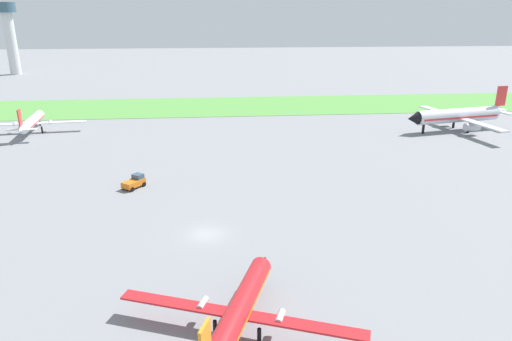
{
  "coord_description": "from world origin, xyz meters",
  "views": [
    {
      "loc": [
        1.5,
        -51.16,
        25.94
      ],
      "look_at": [
        7.47,
        14.63,
        3.0
      ],
      "focal_mm": 32.38,
      "sensor_mm": 36.0,
      "label": 1
    }
  ],
  "objects": [
    {
      "name": "ground_plane",
      "position": [
        0.0,
        0.0,
        0.0
      ],
      "size": [
        600.0,
        600.0,
        0.0
      ],
      "primitive_type": "plane",
      "color": "gray"
    },
    {
      "name": "grass_taxiway_strip",
      "position": [
        0.0,
        79.98,
        0.04
      ],
      "size": [
        360.0,
        28.0,
        0.08
      ],
      "primitive_type": "cube",
      "color": "#549342",
      "rests_on": "ground_plane"
    },
    {
      "name": "airplane_parked_jet_far",
      "position": [
        56.59,
        46.87,
        3.49
      ],
      "size": [
        26.87,
        27.25,
        9.7
      ],
      "rotation": [
        0.0,
        0.0,
        3.34
      ],
      "color": "silver",
      "rests_on": "ground_plane"
    },
    {
      "name": "airplane_foreground_turboprop",
      "position": [
        2.99,
        -18.76,
        2.35
      ],
      "size": [
        20.56,
        17.8,
        6.43
      ],
      "rotation": [
        0.0,
        0.0,
        1.21
      ],
      "color": "red",
      "rests_on": "ground_plane"
    },
    {
      "name": "airplane_taxiing_turboprop",
      "position": [
        -39.26,
        53.49,
        2.52
      ],
      "size": [
        23.0,
        19.73,
        6.89
      ],
      "rotation": [
        0.0,
        0.0,
        1.68
      ],
      "color": "white",
      "rests_on": "ground_plane"
    },
    {
      "name": "pushback_tug_near_gate",
      "position": [
        -11.2,
        16.95,
        0.91
      ],
      "size": [
        3.57,
        3.97,
        1.95
      ],
      "rotation": [
        0.0,
        0.0,
        0.95
      ],
      "color": "orange",
      "rests_on": "ground_plane"
    },
    {
      "name": "control_tower",
      "position": [
        -83.15,
        158.43,
        17.66
      ],
      "size": [
        8.0,
        8.0,
        29.27
      ],
      "color": "silver",
      "rests_on": "ground_plane"
    }
  ]
}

